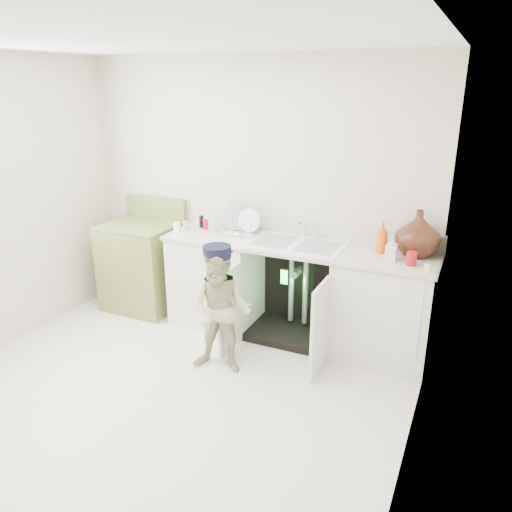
{
  "coord_description": "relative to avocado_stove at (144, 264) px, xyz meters",
  "views": [
    {
      "loc": [
        1.98,
        -2.74,
        2.26
      ],
      "look_at": [
        0.39,
        0.7,
        0.93
      ],
      "focal_mm": 35.0,
      "sensor_mm": 36.0,
      "label": 1
    }
  ],
  "objects": [
    {
      "name": "room_shell",
      "position": [
        1.11,
        -1.18,
        0.79
      ],
      "size": [
        6.0,
        5.5,
        1.26
      ],
      "color": "beige",
      "rests_on": "ground"
    },
    {
      "name": "repair_worker",
      "position": [
        1.33,
        -0.77,
        0.07
      ],
      "size": [
        0.68,
        0.69,
        1.07
      ],
      "rotation": [
        0.0,
        0.0,
        0.17
      ],
      "color": "beige",
      "rests_on": "ground"
    },
    {
      "name": "counter_run",
      "position": [
        1.71,
        0.03,
        0.03
      ],
      "size": [
        2.44,
        1.02,
        1.28
      ],
      "color": "silver",
      "rests_on": "ground"
    },
    {
      "name": "avocado_stove",
      "position": [
        0.0,
        0.0,
        0.0
      ],
      "size": [
        0.72,
        0.65,
        1.12
      ],
      "color": "olive",
      "rests_on": "ground"
    },
    {
      "name": "ground",
      "position": [
        1.11,
        -1.18,
        -0.46
      ],
      "size": [
        3.5,
        3.5,
        0.0
      ],
      "primitive_type": "plane",
      "color": "beige",
      "rests_on": "ground"
    }
  ]
}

